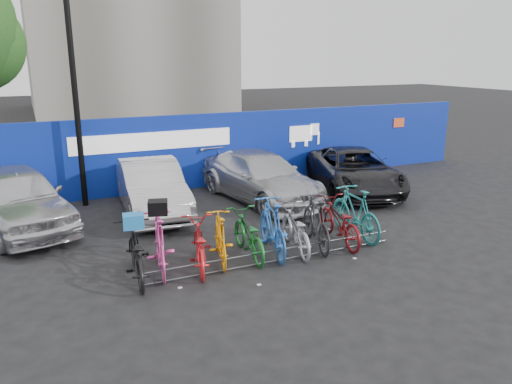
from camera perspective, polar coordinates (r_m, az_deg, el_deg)
ground at (r=11.09m, az=1.06°, el=-6.93°), size 100.00×100.00×0.00m
hoarding at (r=16.16m, az=-8.13°, el=4.53°), size 22.00×0.18×2.40m
lamppost at (r=14.73m, az=-20.00°, el=10.84°), size 0.25×0.50×6.11m
bike_rack at (r=10.53m, az=2.48°, el=-7.24°), size 5.60×0.03×0.30m
car_0 at (r=13.68m, az=-25.60°, el=-0.65°), size 3.02×4.94×1.57m
car_1 at (r=13.91m, az=-11.87°, el=0.51°), size 1.81×4.44×1.43m
car_2 at (r=14.88m, az=0.51°, el=1.75°), size 2.72×5.08×1.40m
car_3 at (r=16.18m, az=11.17°, el=2.44°), size 3.51×5.21×1.33m
bike_0 at (r=9.92m, az=-13.59°, el=-6.89°), size 0.89×2.06×1.05m
bike_1 at (r=10.17m, az=-10.94°, el=-5.71°), size 0.89×2.06×1.20m
bike_2 at (r=10.20m, az=-6.53°, el=-6.08°), size 1.10×1.99×0.99m
bike_3 at (r=10.47m, az=-4.09°, el=-5.25°), size 0.91×1.83×1.06m
bike_4 at (r=10.71m, az=-0.91°, el=-4.91°), size 0.80×1.93×0.99m
bike_5 at (r=10.83m, az=1.86°, el=-4.02°), size 0.96×2.12×1.23m
bike_6 at (r=11.05m, az=4.48°, el=-4.29°), size 1.01×1.99×1.00m
bike_7 at (r=11.29m, az=6.88°, el=-3.43°), size 1.02×2.04×1.18m
bike_8 at (r=11.61m, az=9.46°, el=-3.37°), size 0.92×2.04×1.03m
bike_9 at (r=12.04m, az=11.29°, el=-2.31°), size 0.65×2.06×1.23m
cargo_crate at (r=9.69m, az=-13.84°, el=-3.26°), size 0.43×0.35×0.27m
cargo_topcase at (r=9.93m, az=-11.15°, el=-1.74°), size 0.45×0.43×0.28m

